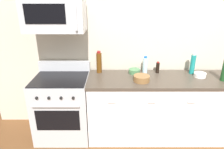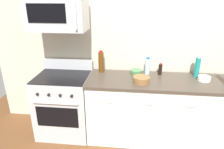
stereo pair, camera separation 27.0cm
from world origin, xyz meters
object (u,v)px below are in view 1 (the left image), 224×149
at_px(bottle_sparkling_teal, 193,64).
at_px(bottle_soy_sauce_dark, 158,68).
at_px(bowl_white_ceramic, 200,75).
at_px(bowl_wooden_salad, 141,78).
at_px(bottle_wine_amber, 99,62).
at_px(bowl_green_glaze, 134,71).
at_px(bottle_water_clear, 145,65).
at_px(range_oven, 63,106).
at_px(microwave, 55,15).

relative_size(bottle_sparkling_teal, bottle_soy_sauce_dark, 1.79).
xyz_separation_m(bowl_white_ceramic, bowl_wooden_salad, (-0.83, -0.15, 0.01)).
distance_m(bottle_wine_amber, bottle_sparkling_teal, 1.35).
distance_m(bowl_white_ceramic, bowl_green_glaze, 0.91).
relative_size(bottle_water_clear, bowl_wooden_salad, 1.15).
relative_size(range_oven, bottle_wine_amber, 3.32).
xyz_separation_m(bottle_water_clear, bowl_wooden_salad, (-0.09, -0.32, -0.08)).
height_order(range_oven, bottle_wine_amber, bottle_wine_amber).
xyz_separation_m(bottle_soy_sauce_dark, bowl_green_glaze, (-0.34, -0.02, -0.05)).
height_order(range_oven, bowl_green_glaze, range_oven).
height_order(bottle_wine_amber, bowl_green_glaze, bottle_wine_amber).
xyz_separation_m(range_oven, bottle_sparkling_teal, (1.87, 0.18, 0.59)).
height_order(bottle_water_clear, bowl_white_ceramic, bottle_water_clear).
bearing_deg(bowl_green_glaze, microwave, -172.43).
bearing_deg(bottle_wine_amber, bottle_soy_sauce_dark, -1.15).
relative_size(bowl_white_ceramic, bowl_green_glaze, 0.99).
height_order(range_oven, bottle_water_clear, bottle_water_clear).
distance_m(bottle_sparkling_teal, bowl_green_glaze, 0.84).
xyz_separation_m(bottle_water_clear, bottle_soy_sauce_dark, (0.18, -0.01, -0.04)).
bearing_deg(microwave, bowl_green_glaze, 7.57).
distance_m(range_oven, bowl_wooden_salad, 1.21).
height_order(microwave, bottle_soy_sauce_dark, microwave).
bearing_deg(bowl_wooden_salad, bowl_white_ceramic, 10.20).
height_order(range_oven, microwave, microwave).
height_order(microwave, bottle_wine_amber, microwave).
bearing_deg(bottle_sparkling_teal, bottle_wine_amber, 178.21).
bearing_deg(bottle_water_clear, bowl_white_ceramic, -12.54).
relative_size(microwave, bowl_white_ceramic, 4.59).
relative_size(bottle_sparkling_teal, bowl_white_ceramic, 1.86).
distance_m(bottle_water_clear, bowl_wooden_salad, 0.34).
relative_size(bottle_wine_amber, bottle_soy_sauce_dark, 1.92).
relative_size(bottle_soy_sauce_dark, bowl_wooden_salad, 0.78).
relative_size(bottle_wine_amber, bowl_white_ceramic, 1.99).
bearing_deg(bowl_green_glaze, bottle_water_clear, 9.37).
bearing_deg(bottle_sparkling_teal, bowl_wooden_salad, -159.58).
bearing_deg(bottle_soy_sauce_dark, bowl_green_glaze, -176.57).
relative_size(range_oven, bowl_wooden_salad, 4.97).
xyz_separation_m(microwave, bottle_wine_amber, (0.52, 0.18, -0.68)).
relative_size(bottle_wine_amber, bottle_sparkling_teal, 1.07).
bearing_deg(bowl_wooden_salad, bottle_water_clear, 73.84).
distance_m(range_oven, bowl_white_ceramic, 2.00).
distance_m(bottle_water_clear, bottle_soy_sauce_dark, 0.19).
bearing_deg(bottle_water_clear, microwave, -172.19).
xyz_separation_m(bowl_wooden_salad, bowl_green_glaze, (-0.07, 0.29, -0.01)).
height_order(bottle_wine_amber, bottle_soy_sauce_dark, bottle_wine_amber).
bearing_deg(bowl_wooden_salad, microwave, 172.17).
bearing_deg(bowl_wooden_salad, bottle_wine_amber, 150.52).
bearing_deg(bottle_water_clear, bottle_soy_sauce_dark, -1.73).
relative_size(bottle_wine_amber, bowl_wooden_salad, 1.50).
xyz_separation_m(microwave, bottle_sparkling_teal, (1.87, 0.13, -0.69)).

